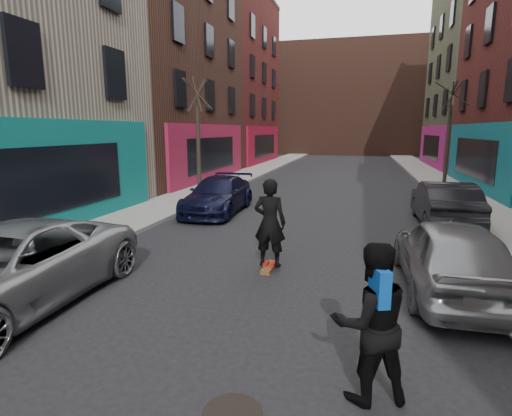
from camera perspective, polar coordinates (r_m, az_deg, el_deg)
The scene contains 14 objects.
sidewalk_left at distance 31.57m, azimuth 0.27°, elevation 5.47°, with size 2.50×84.00×0.13m, color gray.
sidewalk_right at distance 30.96m, azimuth 23.37°, elevation 4.45°, with size 2.50×84.00×0.13m, color gray.
buildings_left at distance 22.86m, azimuth -29.54°, elevation 22.60°, with size 12.00×56.00×16.50m, color #5C1C1A.
building_far at distance 56.59m, azimuth 13.49°, elevation 14.70°, with size 40.00×10.00×14.00m, color #47281E.
tree_left_far at distance 20.00m, azimuth -8.32°, elevation 11.60°, with size 2.00×2.00×6.50m, color black, non-canonical shape.
tree_right_far at distance 24.88m, azimuth 25.92°, elevation 10.85°, with size 2.00×2.00×6.80m, color black, non-canonical shape.
parked_left_far at distance 8.42m, azimuth -32.15°, elevation -7.41°, with size 2.47×5.35×1.49m, color gray.
parked_left_end at distance 15.56m, azimuth -5.43°, elevation 1.87°, with size 1.92×4.72×1.37m, color black.
parked_right_far at distance 8.77m, azimuth 26.03°, elevation -6.05°, with size 1.78×4.43×1.51m, color gray.
parked_right_end at distance 14.76m, azimuth 25.29°, elevation 0.58°, with size 1.58×4.52×1.49m, color black.
skateboard at distance 9.31m, azimuth 1.94°, elevation -8.48°, with size 0.22×0.80×0.10m, color brown.
skateboarder at distance 9.01m, azimuth 1.98°, elevation -2.11°, with size 0.74×0.48×2.02m, color black.
pedestrian at distance 5.00m, azimuth 16.06°, elevation -15.41°, with size 1.15×1.03×1.94m.
manhole at distance 5.10m, azimuth -3.39°, elevation -27.25°, with size 0.70×0.70×0.01m, color black.
Camera 1 is at (1.54, -0.44, 3.17)m, focal length 28.00 mm.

